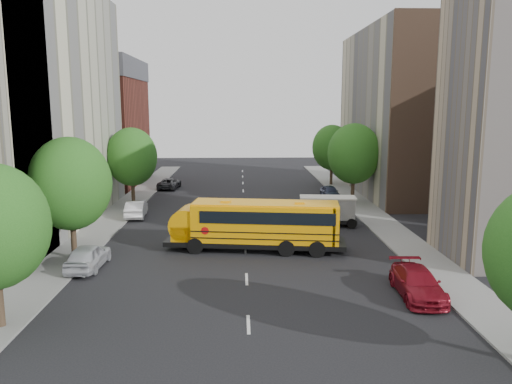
{
  "coord_description": "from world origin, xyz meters",
  "views": [
    {
      "loc": [
        -0.33,
        -35.21,
        9.77
      ],
      "look_at": [
        0.86,
        2.0,
        3.33
      ],
      "focal_mm": 35.0,
      "sensor_mm": 36.0,
      "label": 1
    }
  ],
  "objects_px": {
    "street_tree_1": "(70,184)",
    "parked_car_2": "(169,183)",
    "parked_car_0": "(88,256)",
    "street_tree_4": "(354,154)",
    "safari_truck": "(322,210)",
    "street_tree_2": "(132,157)",
    "street_tree_5": "(332,148)",
    "parked_car_1": "(136,209)",
    "parked_car_4": "(330,192)",
    "parked_car_3": "(417,283)",
    "school_bus": "(253,223)"
  },
  "relations": [
    {
      "from": "parked_car_0",
      "to": "parked_car_1",
      "type": "xyz_separation_m",
      "value": [
        0.0,
        14.26,
        -0.03
      ]
    },
    {
      "from": "street_tree_1",
      "to": "parked_car_2",
      "type": "relative_size",
      "value": 1.68
    },
    {
      "from": "street_tree_4",
      "to": "parked_car_2",
      "type": "xyz_separation_m",
      "value": [
        -19.8,
        9.84,
        -4.42
      ]
    },
    {
      "from": "street_tree_1",
      "to": "parked_car_0",
      "type": "relative_size",
      "value": 1.74
    },
    {
      "from": "street_tree_5",
      "to": "school_bus",
      "type": "relative_size",
      "value": 0.6
    },
    {
      "from": "street_tree_1",
      "to": "safari_truck",
      "type": "height_order",
      "value": "street_tree_1"
    },
    {
      "from": "street_tree_5",
      "to": "parked_car_0",
      "type": "relative_size",
      "value": 1.65
    },
    {
      "from": "street_tree_2",
      "to": "safari_truck",
      "type": "relative_size",
      "value": 1.32
    },
    {
      "from": "street_tree_1",
      "to": "parked_car_2",
      "type": "xyz_separation_m",
      "value": [
        2.2,
        27.84,
        -4.3
      ]
    },
    {
      "from": "parked_car_3",
      "to": "parked_car_4",
      "type": "bearing_deg",
      "value": 91.32
    },
    {
      "from": "street_tree_1",
      "to": "street_tree_2",
      "type": "bearing_deg",
      "value": 90.0
    },
    {
      "from": "street_tree_4",
      "to": "school_bus",
      "type": "bearing_deg",
      "value": -122.9
    },
    {
      "from": "school_bus",
      "to": "parked_car_2",
      "type": "height_order",
      "value": "school_bus"
    },
    {
      "from": "street_tree_1",
      "to": "street_tree_4",
      "type": "height_order",
      "value": "street_tree_4"
    },
    {
      "from": "street_tree_2",
      "to": "safari_truck",
      "type": "height_order",
      "value": "street_tree_2"
    },
    {
      "from": "street_tree_4",
      "to": "parked_car_1",
      "type": "relative_size",
      "value": 1.79
    },
    {
      "from": "school_bus",
      "to": "safari_truck",
      "type": "relative_size",
      "value": 2.14
    },
    {
      "from": "school_bus",
      "to": "street_tree_2",
      "type": "bearing_deg",
      "value": 133.01
    },
    {
      "from": "street_tree_1",
      "to": "parked_car_2",
      "type": "bearing_deg",
      "value": 85.48
    },
    {
      "from": "street_tree_4",
      "to": "school_bus",
      "type": "height_order",
      "value": "street_tree_4"
    },
    {
      "from": "parked_car_4",
      "to": "parked_car_0",
      "type": "bearing_deg",
      "value": -133.41
    },
    {
      "from": "street_tree_1",
      "to": "street_tree_5",
      "type": "distance_m",
      "value": 37.2
    },
    {
      "from": "street_tree_5",
      "to": "parked_car_2",
      "type": "height_order",
      "value": "street_tree_5"
    },
    {
      "from": "street_tree_1",
      "to": "parked_car_3",
      "type": "distance_m",
      "value": 21.39
    },
    {
      "from": "parked_car_2",
      "to": "parked_car_4",
      "type": "relative_size",
      "value": 1.2
    },
    {
      "from": "safari_truck",
      "to": "street_tree_5",
      "type": "bearing_deg",
      "value": 83.28
    },
    {
      "from": "street_tree_2",
      "to": "parked_car_0",
      "type": "xyz_separation_m",
      "value": [
        1.4,
        -19.78,
        -4.05
      ]
    },
    {
      "from": "street_tree_1",
      "to": "parked_car_4",
      "type": "height_order",
      "value": "street_tree_1"
    },
    {
      "from": "parked_car_1",
      "to": "parked_car_2",
      "type": "distance_m",
      "value": 15.37
    },
    {
      "from": "parked_car_1",
      "to": "parked_car_4",
      "type": "height_order",
      "value": "parked_car_1"
    },
    {
      "from": "school_bus",
      "to": "parked_car_0",
      "type": "height_order",
      "value": "school_bus"
    },
    {
      "from": "street_tree_2",
      "to": "street_tree_4",
      "type": "xyz_separation_m",
      "value": [
        22.0,
        0.0,
        0.25
      ]
    },
    {
      "from": "parked_car_1",
      "to": "parked_car_3",
      "type": "height_order",
      "value": "parked_car_1"
    },
    {
      "from": "street_tree_1",
      "to": "street_tree_5",
      "type": "bearing_deg",
      "value": 53.75
    },
    {
      "from": "street_tree_1",
      "to": "parked_car_4",
      "type": "xyz_separation_m",
      "value": [
        20.29,
        21.19,
        -4.29
      ]
    },
    {
      "from": "safari_truck",
      "to": "parked_car_1",
      "type": "relative_size",
      "value": 1.29
    },
    {
      "from": "street_tree_5",
      "to": "school_bus",
      "type": "distance_m",
      "value": 30.16
    },
    {
      "from": "street_tree_2",
      "to": "school_bus",
      "type": "xyz_separation_m",
      "value": [
        11.55,
        -16.15,
        -2.9
      ]
    },
    {
      "from": "street_tree_1",
      "to": "parked_car_0",
      "type": "xyz_separation_m",
      "value": [
        1.4,
        -1.78,
        -4.18
      ]
    },
    {
      "from": "street_tree_4",
      "to": "parked_car_4",
      "type": "height_order",
      "value": "street_tree_4"
    },
    {
      "from": "street_tree_4",
      "to": "parked_car_3",
      "type": "relative_size",
      "value": 1.61
    },
    {
      "from": "parked_car_1",
      "to": "street_tree_5",
      "type": "bearing_deg",
      "value": -144.31
    },
    {
      "from": "street_tree_5",
      "to": "parked_car_1",
      "type": "distance_m",
      "value": 27.33
    },
    {
      "from": "street_tree_4",
      "to": "safari_truck",
      "type": "distance_m",
      "value": 10.9
    },
    {
      "from": "street_tree_4",
      "to": "street_tree_5",
      "type": "relative_size",
      "value": 1.08
    },
    {
      "from": "street_tree_2",
      "to": "parked_car_1",
      "type": "bearing_deg",
      "value": -75.76
    },
    {
      "from": "street_tree_5",
      "to": "parked_car_4",
      "type": "distance_m",
      "value": 9.84
    },
    {
      "from": "street_tree_2",
      "to": "parked_car_0",
      "type": "height_order",
      "value": "street_tree_2"
    },
    {
      "from": "parked_car_2",
      "to": "street_tree_2",
      "type": "bearing_deg",
      "value": 82.12
    },
    {
      "from": "parked_car_0",
      "to": "parked_car_3",
      "type": "height_order",
      "value": "parked_car_0"
    }
  ]
}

